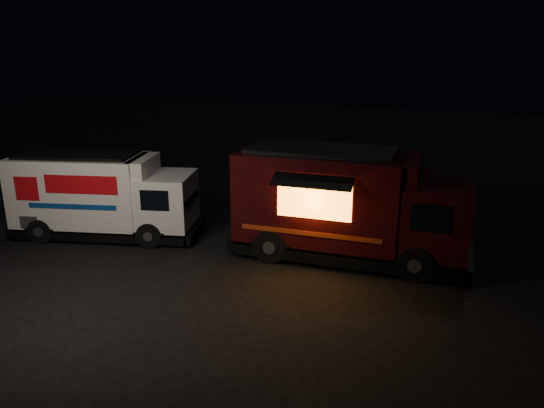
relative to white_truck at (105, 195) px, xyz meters
The scene contains 3 objects.
ground 4.45m from the white_truck, 19.21° to the right, with size 80.00×80.00×0.00m, color black.
white_truck is the anchor object (origin of this frame).
red_truck 8.21m from the white_truck, 10.16° to the left, with size 7.16×2.64×3.33m, color #330A09, non-canonical shape.
Camera 1 is at (7.93, -12.03, 6.40)m, focal length 35.00 mm.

